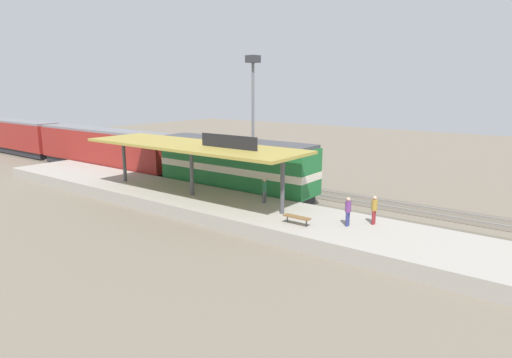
{
  "coord_description": "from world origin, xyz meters",
  "views": [
    {
      "loc": [
        -26.95,
        -22.77,
        8.87
      ],
      "look_at": [
        -1.38,
        -3.49,
        2.0
      ],
      "focal_mm": 30.73,
      "sensor_mm": 36.0,
      "label": 1
    }
  ],
  "objects_px": {
    "person_walking": "(348,210)",
    "person_boarding": "(264,189)",
    "passenger_carriage_front": "(104,149)",
    "light_mast": "(253,90)",
    "platform_bench": "(297,217)",
    "person_waiting": "(374,208)",
    "passenger_carriage_rear": "(12,135)",
    "locomotive": "(235,166)"
  },
  "relations": [
    {
      "from": "person_boarding",
      "to": "light_mast",
      "type": "bearing_deg",
      "value": 40.46
    },
    {
      "from": "platform_bench",
      "to": "person_waiting",
      "type": "bearing_deg",
      "value": -52.05
    },
    {
      "from": "platform_bench",
      "to": "locomotive",
      "type": "relative_size",
      "value": 0.12
    },
    {
      "from": "person_walking",
      "to": "person_boarding",
      "type": "distance_m",
      "value": 6.95
    },
    {
      "from": "platform_bench",
      "to": "person_waiting",
      "type": "distance_m",
      "value": 4.53
    },
    {
      "from": "passenger_carriage_front",
      "to": "person_boarding",
      "type": "relative_size",
      "value": 11.7
    },
    {
      "from": "passenger_carriage_rear",
      "to": "platform_bench",
      "type": "bearing_deg",
      "value": -97.06
    },
    {
      "from": "passenger_carriage_rear",
      "to": "person_boarding",
      "type": "xyz_separation_m",
      "value": [
        -3.21,
        -44.1,
        -0.46
      ]
    },
    {
      "from": "locomotive",
      "to": "light_mast",
      "type": "height_order",
      "value": "light_mast"
    },
    {
      "from": "locomotive",
      "to": "person_boarding",
      "type": "xyz_separation_m",
      "value": [
        -3.21,
        -5.3,
        -0.56
      ]
    },
    {
      "from": "light_mast",
      "to": "person_boarding",
      "type": "distance_m",
      "value": 15.88
    },
    {
      "from": "locomotive",
      "to": "person_waiting",
      "type": "xyz_separation_m",
      "value": [
        -3.23,
        -13.21,
        -0.56
      ]
    },
    {
      "from": "passenger_carriage_front",
      "to": "passenger_carriage_rear",
      "type": "relative_size",
      "value": 1.0
    },
    {
      "from": "locomotive",
      "to": "person_walking",
      "type": "xyz_separation_m",
      "value": [
        -4.44,
        -12.14,
        -0.56
      ]
    },
    {
      "from": "platform_bench",
      "to": "passenger_carriage_front",
      "type": "xyz_separation_m",
      "value": [
        6.0,
        27.66,
        0.97
      ]
    },
    {
      "from": "passenger_carriage_front",
      "to": "person_boarding",
      "type": "bearing_deg",
      "value": -97.84
    },
    {
      "from": "person_walking",
      "to": "light_mast",
      "type": "bearing_deg",
      "value": 52.96
    },
    {
      "from": "person_walking",
      "to": "passenger_carriage_rear",
      "type": "bearing_deg",
      "value": 85.01
    },
    {
      "from": "locomotive",
      "to": "platform_bench",
      "type": "bearing_deg",
      "value": -121.84
    },
    {
      "from": "person_waiting",
      "to": "person_walking",
      "type": "bearing_deg",
      "value": 138.41
    },
    {
      "from": "passenger_carriage_front",
      "to": "passenger_carriage_rear",
      "type": "xyz_separation_m",
      "value": [
        0.0,
        20.8,
        0.0
      ]
    },
    {
      "from": "light_mast",
      "to": "person_boarding",
      "type": "relative_size",
      "value": 6.84
    },
    {
      "from": "person_walking",
      "to": "person_boarding",
      "type": "bearing_deg",
      "value": 79.74
    },
    {
      "from": "locomotive",
      "to": "person_walking",
      "type": "bearing_deg",
      "value": -110.11
    },
    {
      "from": "light_mast",
      "to": "passenger_carriage_rear",
      "type": "bearing_deg",
      "value": 102.66
    },
    {
      "from": "passenger_carriage_rear",
      "to": "person_waiting",
      "type": "bearing_deg",
      "value": -93.55
    },
    {
      "from": "locomotive",
      "to": "person_waiting",
      "type": "bearing_deg",
      "value": -103.73
    },
    {
      "from": "passenger_carriage_front",
      "to": "light_mast",
      "type": "distance_m",
      "value": 17.07
    },
    {
      "from": "person_waiting",
      "to": "person_boarding",
      "type": "bearing_deg",
      "value": 89.84
    },
    {
      "from": "platform_bench",
      "to": "person_boarding",
      "type": "bearing_deg",
      "value": 57.38
    },
    {
      "from": "person_walking",
      "to": "person_boarding",
      "type": "height_order",
      "value": "same"
    },
    {
      "from": "person_walking",
      "to": "person_waiting",
      "type": "bearing_deg",
      "value": -41.59
    },
    {
      "from": "locomotive",
      "to": "passenger_carriage_front",
      "type": "height_order",
      "value": "locomotive"
    },
    {
      "from": "passenger_carriage_front",
      "to": "person_walking",
      "type": "bearing_deg",
      "value": -98.39
    },
    {
      "from": "person_waiting",
      "to": "light_mast",
      "type": "bearing_deg",
      "value": 57.49
    },
    {
      "from": "person_waiting",
      "to": "person_walking",
      "type": "height_order",
      "value": "same"
    },
    {
      "from": "locomotive",
      "to": "person_waiting",
      "type": "distance_m",
      "value": 13.62
    },
    {
      "from": "platform_bench",
      "to": "light_mast",
      "type": "relative_size",
      "value": 0.15
    },
    {
      "from": "platform_bench",
      "to": "locomotive",
      "type": "bearing_deg",
      "value": 58.16
    },
    {
      "from": "passenger_carriage_rear",
      "to": "light_mast",
      "type": "bearing_deg",
      "value": -77.34
    },
    {
      "from": "passenger_carriage_front",
      "to": "light_mast",
      "type": "bearing_deg",
      "value": -60.72
    },
    {
      "from": "platform_bench",
      "to": "passenger_carriage_rear",
      "type": "relative_size",
      "value": 0.08
    }
  ]
}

